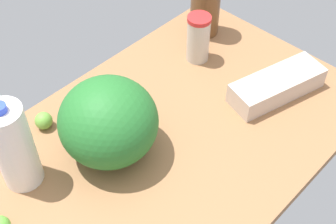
% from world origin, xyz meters
% --- Properties ---
extents(countertop, '(1.20, 0.76, 0.03)m').
position_xyz_m(countertop, '(0.00, 0.00, 0.01)').
color(countertop, '#986841').
rests_on(countertop, ground).
extents(watermelon, '(0.27, 0.27, 0.23)m').
position_xyz_m(watermelon, '(0.15, -0.08, 0.15)').
color(watermelon, '#26712C').
rests_on(watermelon, countertop).
extents(egg_carton, '(0.32, 0.18, 0.07)m').
position_xyz_m(egg_carton, '(-0.36, 0.12, 0.06)').
color(egg_carton, beige).
rests_on(egg_carton, countertop).
extents(milk_jug, '(0.10, 0.10, 0.28)m').
position_xyz_m(milk_jug, '(0.37, -0.18, 0.16)').
color(milk_jug, white).
rests_on(milk_jug, countertop).
extents(tumbler_cup, '(0.08, 0.08, 0.17)m').
position_xyz_m(tumbler_cup, '(-0.32, -0.17, 0.11)').
color(tumbler_cup, beige).
rests_on(tumbler_cup, countertop).
extents(lime_far_back, '(0.05, 0.05, 0.05)m').
position_xyz_m(lime_far_back, '(0.22, -0.29, 0.06)').
color(lime_far_back, '#6CA93E').
rests_on(lime_far_back, countertop).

